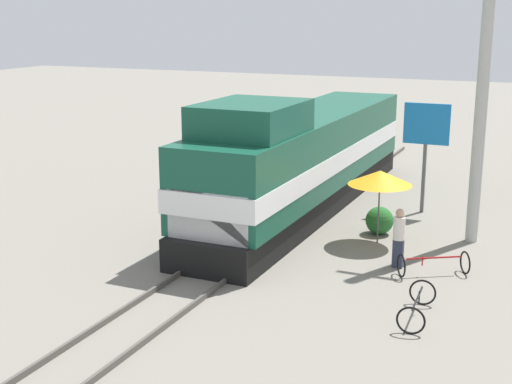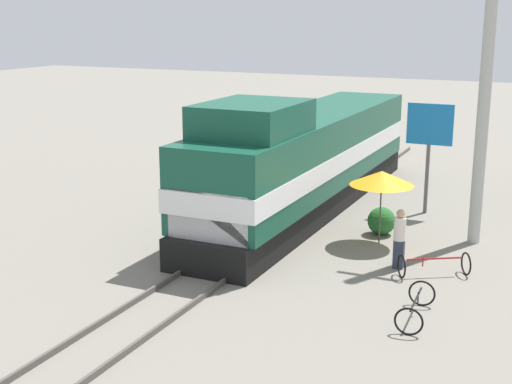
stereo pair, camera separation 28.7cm
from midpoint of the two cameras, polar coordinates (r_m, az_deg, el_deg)
ground_plane at (r=23.71m, az=1.10°, el=-3.61°), size 120.00×120.00×0.00m
rail_near at (r=23.98m, az=-0.47°, el=-3.21°), size 0.08×34.93×0.15m
rail_far at (r=23.42m, az=2.71°, el=-3.65°), size 0.08×34.93×0.15m
locomotive at (r=26.35m, az=4.21°, el=2.54°), size 3.02×16.56×4.58m
utility_pole at (r=23.25m, az=18.31°, el=9.22°), size 1.80×0.39×10.90m
vendor_umbrella at (r=22.87m, az=10.38°, el=1.10°), size 2.03×2.03×2.39m
billboard_sign at (r=26.67m, az=14.01°, el=4.60°), size 1.67×0.12×4.07m
shrub_cluster at (r=24.23m, az=10.34°, el=-2.29°), size 0.94×0.94×0.94m
person_bystander at (r=21.02m, az=11.80°, el=-3.49°), size 0.34×0.34×1.78m
bicycle at (r=20.80m, az=14.43°, el=-5.65°), size 2.00×1.59×0.67m
bicycle_spare at (r=17.85m, az=13.11°, el=-8.90°), size 0.78×1.91×0.68m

